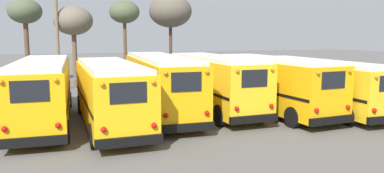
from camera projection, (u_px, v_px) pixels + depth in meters
name	position (u px, v px, depth m)	size (l,w,h in m)	color
ground_plane	(192.00, 116.00, 20.76)	(160.00, 160.00, 0.00)	#5B5956
school_bus_0	(43.00, 89.00, 18.76)	(3.06, 11.01, 3.20)	#EAAA0F
school_bus_1	(110.00, 92.00, 18.16)	(2.61, 9.92, 3.12)	yellow
school_bus_2	(160.00, 83.00, 20.96)	(3.11, 11.06, 3.29)	#EAAA0F
school_bus_3	(214.00, 82.00, 21.52)	(2.61, 9.38, 3.26)	yellow
school_bus_4	(273.00, 83.00, 21.26)	(3.05, 9.48, 3.19)	#EAAA0F
school_bus_5	(317.00, 83.00, 22.38)	(2.70, 10.91, 2.97)	yellow
utility_pole	(57.00, 30.00, 29.71)	(1.80, 0.27, 9.33)	#75604C
bare_tree_0	(73.00, 22.00, 31.05)	(3.19, 3.19, 6.84)	brown
bare_tree_1	(124.00, 14.00, 30.15)	(2.44, 2.44, 7.22)	brown
bare_tree_2	(170.00, 12.00, 35.26)	(4.05, 4.05, 8.21)	#473323
bare_tree_3	(25.00, 13.00, 33.46)	(2.95, 2.95, 7.69)	brown
fence_line	(154.00, 81.00, 28.26)	(23.35, 0.06, 1.42)	#939399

